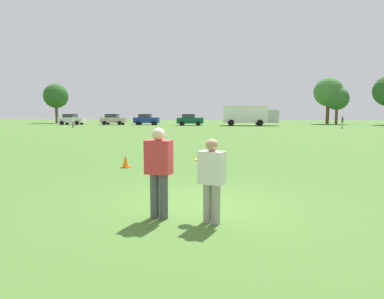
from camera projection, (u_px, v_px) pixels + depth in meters
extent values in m
plane|color=#47702D|center=(198.00, 206.00, 7.52)|extent=(175.05, 175.05, 0.00)
cylinder|color=#4C4C51|center=(155.00, 196.00, 6.62)|extent=(0.17, 0.17, 0.89)
cylinder|color=#4C4C51|center=(164.00, 196.00, 6.56)|extent=(0.17, 0.17, 0.89)
cube|color=red|center=(159.00, 157.00, 6.51)|extent=(0.54, 0.37, 0.66)
sphere|color=beige|center=(158.00, 134.00, 6.46)|extent=(0.25, 0.25, 0.25)
cylinder|color=gray|center=(216.00, 204.00, 6.27)|extent=(0.16, 0.16, 0.75)
cylinder|color=gray|center=(207.00, 203.00, 6.36)|extent=(0.16, 0.16, 0.75)
cube|color=silver|center=(212.00, 168.00, 6.24)|extent=(0.54, 0.42, 0.62)
sphere|color=tan|center=(212.00, 145.00, 6.19)|extent=(0.24, 0.24, 0.24)
cylinder|color=yellow|center=(201.00, 160.00, 6.62)|extent=(0.27, 0.27, 0.05)
cube|color=#D8590C|center=(126.00, 167.00, 12.73)|extent=(0.32, 0.32, 0.03)
cone|color=orange|center=(125.00, 161.00, 12.71)|extent=(0.24, 0.24, 0.45)
cube|color=silver|center=(72.00, 120.00, 57.01)|extent=(4.30, 2.06, 0.90)
cube|color=#2D333D|center=(70.00, 116.00, 56.95)|extent=(2.10, 1.76, 0.64)
cylinder|color=black|center=(82.00, 123.00, 57.95)|extent=(0.67, 0.26, 0.66)
cylinder|color=black|center=(77.00, 123.00, 55.97)|extent=(0.67, 0.26, 0.66)
cylinder|color=black|center=(67.00, 122.00, 58.15)|extent=(0.67, 0.26, 0.66)
cylinder|color=black|center=(62.00, 123.00, 56.17)|extent=(0.67, 0.26, 0.66)
cube|color=#B7AD99|center=(114.00, 120.00, 56.56)|extent=(4.30, 2.06, 0.90)
cube|color=#2D333D|center=(112.00, 116.00, 56.50)|extent=(2.10, 1.76, 0.64)
cylinder|color=black|center=(123.00, 123.00, 57.50)|extent=(0.67, 0.26, 0.66)
cylinder|color=black|center=(119.00, 123.00, 55.52)|extent=(0.67, 0.26, 0.66)
cylinder|color=black|center=(108.00, 123.00, 57.70)|extent=(0.67, 0.26, 0.66)
cylinder|color=black|center=(104.00, 123.00, 55.72)|extent=(0.67, 0.26, 0.66)
cube|color=navy|center=(147.00, 120.00, 56.02)|extent=(4.30, 2.06, 0.90)
cube|color=#2D333D|center=(145.00, 116.00, 55.96)|extent=(2.10, 1.76, 0.64)
cylinder|color=black|center=(156.00, 123.00, 56.96)|extent=(0.67, 0.26, 0.66)
cylinder|color=black|center=(153.00, 123.00, 54.98)|extent=(0.67, 0.26, 0.66)
cylinder|color=black|center=(140.00, 123.00, 57.16)|extent=(0.67, 0.26, 0.66)
cylinder|color=black|center=(138.00, 123.00, 55.18)|extent=(0.67, 0.26, 0.66)
cube|color=#0C4C2D|center=(190.00, 121.00, 53.58)|extent=(4.30, 2.06, 0.90)
cube|color=#2D333D|center=(189.00, 116.00, 53.52)|extent=(2.10, 1.76, 0.64)
cylinder|color=black|center=(199.00, 123.00, 54.52)|extent=(0.67, 0.26, 0.66)
cylinder|color=black|center=(198.00, 124.00, 52.54)|extent=(0.67, 0.26, 0.66)
cylinder|color=black|center=(183.00, 123.00, 54.72)|extent=(0.67, 0.26, 0.66)
cylinder|color=black|center=(182.00, 124.00, 52.74)|extent=(0.67, 0.26, 0.66)
cube|color=white|center=(245.00, 114.00, 52.78)|extent=(6.94, 2.92, 2.70)
cube|color=#B2B2B7|center=(272.00, 116.00, 52.49)|extent=(1.94, 2.41, 2.00)
cylinder|color=black|center=(258.00, 122.00, 54.11)|extent=(0.98, 0.34, 0.96)
cylinder|color=black|center=(260.00, 123.00, 51.40)|extent=(0.98, 0.34, 0.96)
cylinder|color=black|center=(231.00, 122.00, 54.46)|extent=(0.98, 0.34, 0.96)
cylinder|color=black|center=(231.00, 123.00, 51.74)|extent=(0.98, 0.34, 0.96)
cylinder|color=gray|center=(342.00, 125.00, 43.39)|extent=(0.15, 0.15, 0.81)
cylinder|color=gray|center=(342.00, 125.00, 43.55)|extent=(0.15, 0.15, 0.81)
cube|color=#595960|center=(342.00, 120.00, 43.39)|extent=(0.34, 0.48, 0.58)
sphere|color=#8C664C|center=(343.00, 117.00, 43.35)|extent=(0.22, 0.22, 0.22)
cylinder|color=#4C4C51|center=(73.00, 125.00, 46.09)|extent=(0.15, 0.15, 0.80)
cylinder|color=#4C4C51|center=(73.00, 125.00, 45.93)|extent=(0.15, 0.15, 0.80)
cube|color=silver|center=(73.00, 120.00, 45.93)|extent=(0.39, 0.50, 0.57)
sphere|color=#8C664C|center=(73.00, 117.00, 45.89)|extent=(0.22, 0.22, 0.22)
cylinder|color=brown|center=(57.00, 115.00, 65.30)|extent=(0.54, 0.54, 3.26)
sphere|color=#285623|center=(56.00, 96.00, 64.90)|extent=(4.66, 4.66, 4.66)
cylinder|color=brown|center=(327.00, 114.00, 60.33)|extent=(0.59, 0.59, 3.55)
sphere|color=#3D7033|center=(328.00, 92.00, 59.90)|extent=(5.07, 5.07, 5.07)
cylinder|color=brown|center=(336.00, 116.00, 59.36)|extent=(0.47, 0.47, 2.81)
sphere|color=#33662D|center=(337.00, 98.00, 59.01)|extent=(4.01, 4.01, 4.01)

